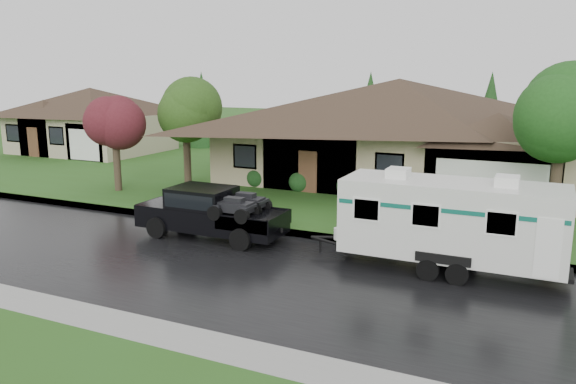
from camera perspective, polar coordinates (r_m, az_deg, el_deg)
The scene contains 12 objects.
ground at distance 20.02m, azimuth -4.81°, elevation -5.66°, with size 140.00×140.00×0.00m, color #2A541A.
road at distance 18.40m, azimuth -7.90°, elevation -7.33°, with size 140.00×8.00×0.01m, color black.
curb at distance 21.90m, azimuth -1.90°, elevation -3.86°, with size 140.00×0.50×0.15m, color gray.
lawn at distance 33.48m, azimuth 7.96°, elevation 1.62°, with size 140.00×26.00×0.15m, color #2A541A.
house_main at distance 31.32m, azimuth 11.57°, elevation 7.27°, with size 19.44×10.80×6.90m.
house_far at distance 45.14m, azimuth -19.26°, elevation 7.46°, with size 10.80×8.64×5.80m.
tree_left_green at distance 30.20m, azimuth -10.37°, elevation 7.88°, with size 3.34×3.34×5.52m.
tree_red at distance 29.62m, azimuth -17.21°, elevation 6.62°, with size 2.96×2.96×4.90m.
tree_right_green at distance 23.83m, azimuth 26.11°, elevation 6.94°, with size 3.75×3.75×6.21m.
shrub_row at distance 27.45m, azimuth 8.50°, elevation 0.52°, with size 13.60×1.00×1.00m.
pickup_truck at distance 21.19m, azimuth -8.08°, elevation -1.90°, with size 5.67×2.15×1.89m.
travel_trailer at distance 17.94m, azimuth 16.24°, elevation -2.68°, with size 6.99×2.46×3.14m.
Camera 1 is at (9.51, -16.54, 6.09)m, focal length 35.00 mm.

